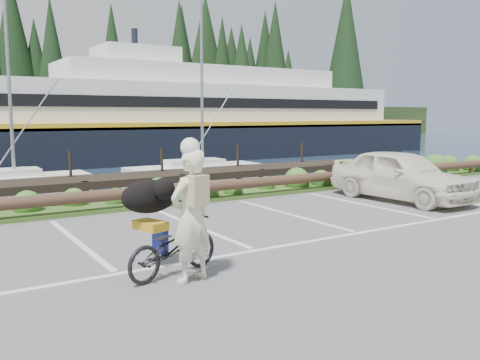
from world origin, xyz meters
The scene contains 7 objects.
ground centered at (0.00, 0.00, 0.00)m, with size 72.00×72.00×0.00m, color #565658.
vegetation_strip centered at (0.00, 5.30, 0.05)m, with size 34.00×1.60×0.10m, color #3D5B21.
log_rail centered at (0.00, 4.60, 0.00)m, with size 32.00×0.30×0.60m, color #443021, non-canonical shape.
bicycle centered at (-1.87, -0.90, 0.45)m, with size 0.60×1.73×0.91m, color black.
cyclist centered at (-1.76, -1.29, 0.99)m, with size 0.72×0.47×1.98m, color #E8E8C4.
dog centered at (-2.03, -0.37, 1.18)m, with size 0.93×0.45×0.54m, color black.
parked_car centered at (6.62, 1.95, 0.74)m, with size 1.75×4.35×1.48m, color white.
Camera 1 is at (-5.05, -7.89, 2.47)m, focal length 38.00 mm.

